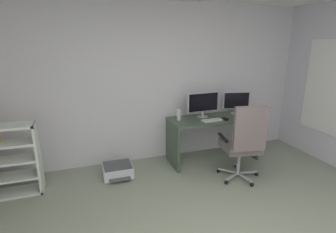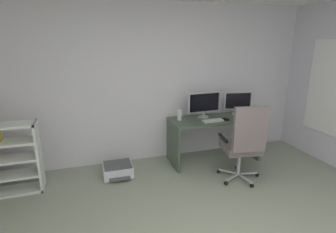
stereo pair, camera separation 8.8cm
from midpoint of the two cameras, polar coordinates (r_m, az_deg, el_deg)
The scene contains 9 objects.
wall_back at distance 4.43m, azimuth -2.90°, elevation 7.01°, with size 5.44×0.10×2.59m, color silver.
desk at distance 4.53m, azimuth 10.44°, elevation -2.78°, with size 1.49×0.62×0.75m.
monitor_main at distance 4.45m, azimuth 8.34°, elevation 2.88°, with size 0.58×0.18×0.42m.
monitor_secondary at distance 4.76m, azimuth 15.32°, elevation 3.11°, with size 0.47×0.18×0.39m.
keyboard at distance 4.31m, azimuth 10.23°, elevation -0.86°, with size 0.34×0.13×0.02m, color silver.
computer_mouse at distance 4.39m, azimuth 12.97°, elevation -0.60°, with size 0.06×0.10×0.03m, color black.
desktop_speaker at distance 4.27m, azimuth 3.08°, elevation 0.30°, with size 0.07×0.07×0.17m, color silver.
office_chair at distance 3.87m, azimuth 16.71°, elevation -5.23°, with size 0.64×0.64×1.17m.
printer at distance 4.18m, azimuth -10.15°, elevation -11.21°, with size 0.44×0.45×0.19m.
Camera 2 is at (-1.05, -1.49, 1.98)m, focal length 28.25 mm.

